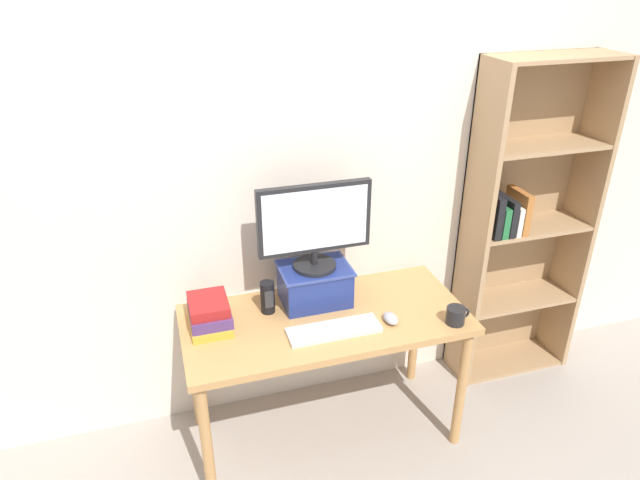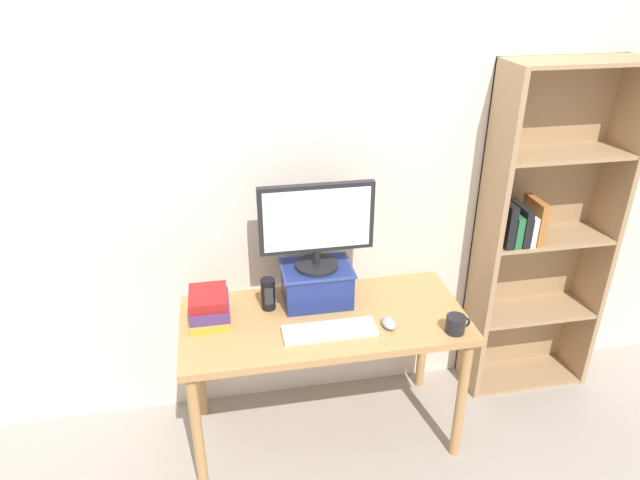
{
  "view_description": "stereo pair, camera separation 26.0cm",
  "coord_description": "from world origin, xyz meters",
  "px_view_note": "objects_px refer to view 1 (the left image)",
  "views": [
    {
      "loc": [
        -0.69,
        -2.16,
        2.29
      ],
      "look_at": [
        -0.01,
        0.06,
        1.12
      ],
      "focal_mm": 32.0,
      "sensor_mm": 36.0,
      "label": 1
    },
    {
      "loc": [
        -0.44,
        -2.22,
        2.29
      ],
      "look_at": [
        -0.01,
        0.06,
        1.12
      ],
      "focal_mm": 32.0,
      "sensor_mm": 36.0,
      "label": 2
    }
  ],
  "objects_px": {
    "desk": "(325,331)",
    "riser_box": "(315,283)",
    "keyboard": "(334,330)",
    "coffee_mug": "(456,315)",
    "computer_monitor": "(315,224)",
    "bookshelf_unit": "(522,224)",
    "computer_mouse": "(391,318)",
    "desk_speaker": "(268,297)",
    "book_stack": "(209,313)"
  },
  "relations": [
    {
      "from": "desk",
      "to": "computer_monitor",
      "type": "height_order",
      "value": "computer_monitor"
    },
    {
      "from": "desk",
      "to": "desk_speaker",
      "type": "bearing_deg",
      "value": 154.04
    },
    {
      "from": "computer_monitor",
      "to": "computer_mouse",
      "type": "height_order",
      "value": "computer_monitor"
    },
    {
      "from": "coffee_mug",
      "to": "desk_speaker",
      "type": "bearing_deg",
      "value": 156.76
    },
    {
      "from": "keyboard",
      "to": "coffee_mug",
      "type": "bearing_deg",
      "value": -9.76
    },
    {
      "from": "computer_monitor",
      "to": "computer_mouse",
      "type": "xyz_separation_m",
      "value": [
        0.29,
        -0.28,
        -0.41
      ]
    },
    {
      "from": "computer_mouse",
      "to": "bookshelf_unit",
      "type": "bearing_deg",
      "value": 22.04
    },
    {
      "from": "desk",
      "to": "coffee_mug",
      "type": "relative_size",
      "value": 11.6
    },
    {
      "from": "desk",
      "to": "bookshelf_unit",
      "type": "bearing_deg",
      "value": 11.62
    },
    {
      "from": "book_stack",
      "to": "desk_speaker",
      "type": "distance_m",
      "value": 0.29
    },
    {
      "from": "coffee_mug",
      "to": "computer_mouse",
      "type": "bearing_deg",
      "value": 161.02
    },
    {
      "from": "bookshelf_unit",
      "to": "computer_mouse",
      "type": "distance_m",
      "value": 1.04
    },
    {
      "from": "riser_box",
      "to": "keyboard",
      "type": "relative_size",
      "value": 0.8
    },
    {
      "from": "computer_monitor",
      "to": "coffee_mug",
      "type": "bearing_deg",
      "value": -33.03
    },
    {
      "from": "computer_monitor",
      "to": "riser_box",
      "type": "bearing_deg",
      "value": 90.0
    },
    {
      "from": "computer_monitor",
      "to": "coffee_mug",
      "type": "distance_m",
      "value": 0.79
    },
    {
      "from": "bookshelf_unit",
      "to": "riser_box",
      "type": "xyz_separation_m",
      "value": [
        -1.24,
        -0.11,
        -0.1
      ]
    },
    {
      "from": "bookshelf_unit",
      "to": "desk_speaker",
      "type": "distance_m",
      "value": 1.49
    },
    {
      "from": "keyboard",
      "to": "desk_speaker",
      "type": "relative_size",
      "value": 2.66
    },
    {
      "from": "book_stack",
      "to": "coffee_mug",
      "type": "relative_size",
      "value": 2.24
    },
    {
      "from": "computer_mouse",
      "to": "coffee_mug",
      "type": "height_order",
      "value": "coffee_mug"
    },
    {
      "from": "computer_mouse",
      "to": "book_stack",
      "type": "bearing_deg",
      "value": 164.87
    },
    {
      "from": "bookshelf_unit",
      "to": "desk_speaker",
      "type": "bearing_deg",
      "value": -174.96
    },
    {
      "from": "book_stack",
      "to": "desk_speaker",
      "type": "height_order",
      "value": "desk_speaker"
    },
    {
      "from": "bookshelf_unit",
      "to": "computer_monitor",
      "type": "distance_m",
      "value": 1.26
    },
    {
      "from": "computer_mouse",
      "to": "desk_speaker",
      "type": "distance_m",
      "value": 0.59
    },
    {
      "from": "desk_speaker",
      "to": "computer_mouse",
      "type": "bearing_deg",
      "value": -25.43
    },
    {
      "from": "coffee_mug",
      "to": "keyboard",
      "type": "bearing_deg",
      "value": 170.24
    },
    {
      "from": "riser_box",
      "to": "computer_monitor",
      "type": "bearing_deg",
      "value": -90.0
    },
    {
      "from": "bookshelf_unit",
      "to": "computer_mouse",
      "type": "relative_size",
      "value": 17.86
    },
    {
      "from": "desk",
      "to": "riser_box",
      "type": "xyz_separation_m",
      "value": [
        -0.01,
        0.15,
        0.19
      ]
    },
    {
      "from": "bookshelf_unit",
      "to": "desk_speaker",
      "type": "height_order",
      "value": "bookshelf_unit"
    },
    {
      "from": "desk",
      "to": "computer_mouse",
      "type": "relative_size",
      "value": 13.06
    },
    {
      "from": "keyboard",
      "to": "desk_speaker",
      "type": "height_order",
      "value": "desk_speaker"
    },
    {
      "from": "bookshelf_unit",
      "to": "book_stack",
      "type": "xyz_separation_m",
      "value": [
        -1.76,
        -0.16,
        -0.14
      ]
    },
    {
      "from": "computer_monitor",
      "to": "coffee_mug",
      "type": "xyz_separation_m",
      "value": [
        0.58,
        -0.37,
        -0.38
      ]
    },
    {
      "from": "computer_mouse",
      "to": "book_stack",
      "type": "height_order",
      "value": "book_stack"
    },
    {
      "from": "desk_speaker",
      "to": "keyboard",
      "type": "bearing_deg",
      "value": -45.38
    },
    {
      "from": "computer_mouse",
      "to": "desk_speaker",
      "type": "relative_size",
      "value": 0.64
    },
    {
      "from": "riser_box",
      "to": "computer_monitor",
      "type": "distance_m",
      "value": 0.32
    },
    {
      "from": "bookshelf_unit",
      "to": "keyboard",
      "type": "distance_m",
      "value": 1.3
    },
    {
      "from": "keyboard",
      "to": "computer_mouse",
      "type": "height_order",
      "value": "computer_mouse"
    },
    {
      "from": "desk",
      "to": "bookshelf_unit",
      "type": "height_order",
      "value": "bookshelf_unit"
    },
    {
      "from": "computer_monitor",
      "to": "computer_mouse",
      "type": "relative_size",
      "value": 5.24
    },
    {
      "from": "coffee_mug",
      "to": "book_stack",
      "type": "bearing_deg",
      "value": 163.85
    },
    {
      "from": "bookshelf_unit",
      "to": "computer_mouse",
      "type": "height_order",
      "value": "bookshelf_unit"
    },
    {
      "from": "keyboard",
      "to": "bookshelf_unit",
      "type": "bearing_deg",
      "value": 17.36
    },
    {
      "from": "book_stack",
      "to": "desk_speaker",
      "type": "bearing_deg",
      "value": 6.61
    },
    {
      "from": "keyboard",
      "to": "book_stack",
      "type": "distance_m",
      "value": 0.58
    },
    {
      "from": "bookshelf_unit",
      "to": "keyboard",
      "type": "relative_size",
      "value": 4.31
    }
  ]
}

